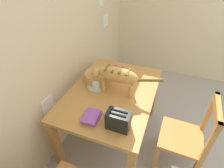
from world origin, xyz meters
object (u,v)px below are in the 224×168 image
at_px(wicker_basket, 99,77).
at_px(coffee_mug, 97,83).
at_px(magazine, 114,72).
at_px(wooden_chair_near, 186,137).
at_px(toaster, 118,120).
at_px(saucer_bowl, 97,87).
at_px(cat, 116,76).
at_px(book_stack, 92,117).
at_px(dining_table, 112,98).

bearing_deg(wicker_basket, coffee_mug, -167.01).
xyz_separation_m(magazine, wooden_chair_near, (-0.46, -0.94, -0.28)).
distance_m(wicker_basket, toaster, 0.72).
height_order(saucer_bowl, magazine, saucer_bowl).
distance_m(cat, coffee_mug, 0.27).
relative_size(magazine, book_stack, 1.48).
relative_size(saucer_bowl, coffee_mug, 1.60).
xyz_separation_m(dining_table, toaster, (-0.44, -0.22, 0.18)).
relative_size(cat, saucer_bowl, 3.56).
bearing_deg(toaster, wooden_chair_near, -60.73).
relative_size(saucer_bowl, wooden_chair_near, 0.22).
relative_size(book_stack, toaster, 1.01).
height_order(dining_table, coffee_mug, coffee_mug).
relative_size(saucer_bowl, book_stack, 1.03).
xyz_separation_m(dining_table, wooden_chair_near, (-0.10, -0.83, -0.19)).
height_order(book_stack, wicker_basket, wicker_basket).
bearing_deg(book_stack, wooden_chair_near, -68.95).
xyz_separation_m(coffee_mug, book_stack, (-0.43, -0.15, -0.04)).
bearing_deg(dining_table, coffee_mug, 89.24).
xyz_separation_m(dining_table, cat, (0.00, -0.05, 0.31)).
distance_m(magazine, wicker_basket, 0.26).
distance_m(dining_table, cat, 0.31).
relative_size(dining_table, toaster, 6.26).
height_order(book_stack, toaster, toaster).
distance_m(dining_table, wicker_basket, 0.29).
bearing_deg(wooden_chair_near, wicker_basket, 79.12).
distance_m(cat, magazine, 0.45).
bearing_deg(toaster, saucer_bowl, 42.76).
bearing_deg(wicker_basket, saucer_bowl, -167.31).
bearing_deg(wooden_chair_near, cat, 84.37).
bearing_deg(wicker_basket, book_stack, -162.46).
bearing_deg(coffee_mug, saucer_bowl, 180.00).
xyz_separation_m(magazine, wicker_basket, (-0.23, 0.10, 0.05)).
height_order(dining_table, saucer_bowl, saucer_bowl).
bearing_deg(dining_table, wooden_chair_near, -96.79).
height_order(book_stack, wooden_chair_near, wooden_chair_near).
bearing_deg(saucer_bowl, dining_table, -89.76).
bearing_deg(wicker_basket, cat, -117.00).
distance_m(coffee_mug, wooden_chair_near, 1.07).
xyz_separation_m(book_stack, wooden_chair_near, (0.33, -0.86, -0.31)).
distance_m(saucer_bowl, toaster, 0.60).
height_order(saucer_bowl, wicker_basket, wicker_basket).
relative_size(magazine, wicker_basket, 0.92).
relative_size(toaster, wooden_chair_near, 0.21).
xyz_separation_m(dining_table, book_stack, (-0.43, 0.03, 0.11)).
relative_size(cat, magazine, 2.48).
bearing_deg(saucer_bowl, toaster, -137.24).
bearing_deg(dining_table, wicker_basket, 58.20).
height_order(dining_table, magazine, magazine).
xyz_separation_m(coffee_mug, wooden_chair_near, (-0.10, -1.01, -0.35)).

